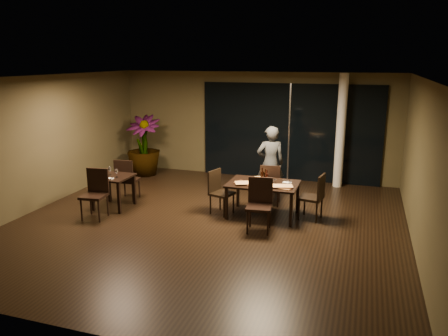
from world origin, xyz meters
TOP-DOWN VIEW (x-y plane):
  - ground at (0.00, 0.00)m, footprint 8.00×8.00m
  - wall_back at (0.00, 4.05)m, footprint 8.00×0.10m
  - wall_front at (0.00, -4.05)m, footprint 8.00×0.10m
  - wall_left at (-4.05, 0.00)m, footprint 0.10×8.00m
  - wall_right at (4.05, 0.00)m, footprint 0.10×8.00m
  - ceiling at (0.00, 0.00)m, footprint 8.00×8.00m
  - window_panel at (1.00, 3.96)m, footprint 5.00×0.06m
  - column at (2.40, 3.65)m, footprint 0.24×0.24m
  - main_table at (1.00, 0.80)m, footprint 1.50×1.00m
  - side_table at (-2.40, 0.30)m, footprint 0.80×0.80m
  - chair_main_far at (1.00, 1.54)m, footprint 0.51×0.51m
  - chair_main_near at (1.11, 0.02)m, footprint 0.55×0.55m
  - chair_main_left at (0.02, 0.70)m, footprint 0.56×0.56m
  - chair_main_right at (2.10, 0.92)m, footprint 0.54×0.54m
  - chair_side_far at (-2.38, 0.84)m, footprint 0.52×0.52m
  - chair_side_near at (-2.42, -0.37)m, footprint 0.54×0.54m
  - diner at (0.90, 1.98)m, footprint 0.73×0.61m
  - potted_plant at (-3.13, 3.14)m, footprint 1.07×1.07m
  - pizza_board_left at (0.72, 0.62)m, footprint 0.65×0.46m
  - pizza_board_right at (1.40, 0.59)m, footprint 0.59×0.41m
  - oblong_pizza_left at (0.72, 0.62)m, footprint 0.60×0.45m
  - oblong_pizza_right at (1.40, 0.59)m, footprint 0.56×0.37m
  - round_pizza at (0.84, 1.10)m, footprint 0.32×0.32m
  - bottle_a at (0.97, 0.84)m, footprint 0.07×0.07m
  - bottle_b at (1.07, 0.81)m, footprint 0.07×0.07m
  - bottle_c at (1.02, 0.91)m, footprint 0.06×0.06m
  - tumbler_left at (0.70, 0.88)m, footprint 0.07×0.07m
  - tumbler_right at (1.23, 0.87)m, footprint 0.07×0.07m
  - napkin_near at (1.51, 0.68)m, footprint 0.19×0.11m
  - napkin_far at (1.49, 0.97)m, footprint 0.19×0.12m
  - wine_glass_a at (-2.51, 0.36)m, footprint 0.08×0.08m
  - wine_glass_b at (-2.26, 0.24)m, footprint 0.08×0.08m
  - side_napkin at (-2.34, 0.07)m, footprint 0.18×0.11m

SIDE VIEW (x-z plane):
  - ground at x=0.00m, z-range 0.00..0.00m
  - chair_main_left at x=0.02m, z-range 0.06..1.03m
  - chair_main_far at x=1.00m, z-range 0.06..1.05m
  - chair_main_right at x=2.10m, z-range 0.06..1.06m
  - chair_side_far at x=-2.38m, z-range 0.06..1.09m
  - chair_main_near at x=1.11m, z-range 0.06..1.12m
  - chair_side_near at x=-2.42m, z-range 0.06..1.12m
  - side_table at x=-2.40m, z-range 0.25..1.00m
  - main_table at x=1.00m, z-range 0.30..1.05m
  - pizza_board_left at x=0.72m, z-range 0.75..0.76m
  - pizza_board_right at x=1.40m, z-range 0.75..0.76m
  - round_pizza at x=0.84m, z-range 0.75..0.76m
  - napkin_near at x=1.51m, z-range 0.75..0.76m
  - napkin_far at x=1.49m, z-range 0.75..0.76m
  - side_napkin at x=-2.34m, z-range 0.75..0.76m
  - oblong_pizza_left at x=0.72m, z-range 0.77..0.78m
  - oblong_pizza_right at x=1.40m, z-range 0.77..0.78m
  - tumbler_right at x=1.23m, z-range 0.75..0.83m
  - tumbler_left at x=0.70m, z-range 0.75..0.83m
  - wine_glass_a at x=-2.51m, z-range 0.75..0.93m
  - wine_glass_b at x=-2.26m, z-range 0.75..0.94m
  - potted_plant at x=-3.13m, z-range 0.00..1.75m
  - bottle_c at x=1.02m, z-range 0.75..1.04m
  - bottle_b at x=1.07m, z-range 0.75..1.05m
  - diner at x=0.90m, z-range 0.00..1.82m
  - bottle_a at x=0.97m, z-range 0.75..1.09m
  - window_panel at x=1.00m, z-range 0.00..2.70m
  - wall_back at x=0.00m, z-range 0.00..3.00m
  - wall_front at x=0.00m, z-range 0.00..3.00m
  - wall_left at x=-4.05m, z-range 0.00..3.00m
  - wall_right at x=4.05m, z-range 0.00..3.00m
  - column at x=2.40m, z-range 0.00..3.00m
  - ceiling at x=0.00m, z-range 3.00..3.04m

